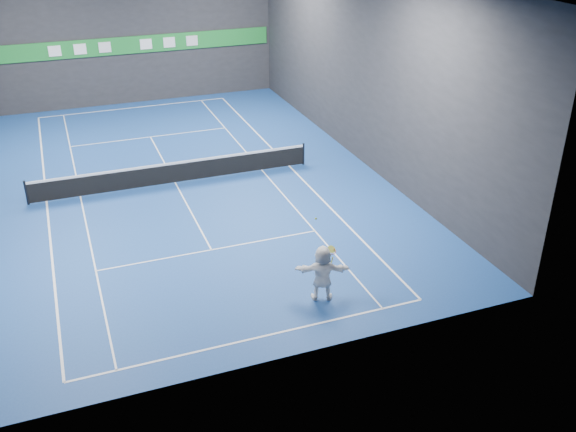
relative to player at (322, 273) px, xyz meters
name	(u,v)px	position (x,y,z in m)	size (l,w,h in m)	color
ground	(175,183)	(-2.55, 10.67, -0.95)	(26.00, 26.00, 0.00)	navy
wall_back	(123,28)	(-2.55, 23.67, 3.55)	(18.00, 0.10, 9.00)	#28272A
wall_front	(269,218)	(-2.55, -2.33, 3.55)	(18.00, 0.10, 9.00)	#28272A
wall_right	(361,66)	(6.45, 10.67, 3.55)	(0.10, 26.00, 9.00)	#28272A
baseline_near	(259,337)	(-2.55, -1.22, -0.94)	(10.98, 0.08, 0.01)	white
baseline_far	(135,108)	(-2.55, 22.56, -0.94)	(10.98, 0.08, 0.01)	white
sideline_doubles_left	(47,202)	(-8.04, 10.67, -0.94)	(0.08, 23.78, 0.01)	white
sideline_doubles_right	(289,166)	(2.94, 10.67, -0.94)	(0.08, 23.78, 0.01)	white
sideline_singles_left	(80,197)	(-6.66, 10.67, -0.94)	(0.06, 23.78, 0.01)	white
sideline_singles_right	(262,170)	(1.56, 10.67, -0.94)	(0.06, 23.78, 0.01)	white
service_line_near	(211,250)	(-2.55, 4.27, -0.94)	(8.23, 0.06, 0.01)	white
service_line_far	(150,137)	(-2.55, 17.07, -0.94)	(8.23, 0.06, 0.01)	white
center_service_line	(175,183)	(-2.55, 10.67, -0.94)	(0.06, 12.80, 0.01)	white
player	(322,273)	(0.00, 0.00, 0.00)	(1.76, 0.56, 1.89)	white
tennis_ball	(316,219)	(-0.25, 0.05, 1.96)	(0.07, 0.07, 0.07)	#D7F528
tennis_net	(174,172)	(-2.55, 10.67, -0.41)	(12.50, 0.10, 1.07)	black
sponsor_banner	(125,45)	(-2.55, 23.60, 2.55)	(17.64, 0.11, 1.00)	#1D852F
tennis_racket	(332,251)	(0.31, 0.05, 0.70)	(0.42, 0.40, 0.63)	red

